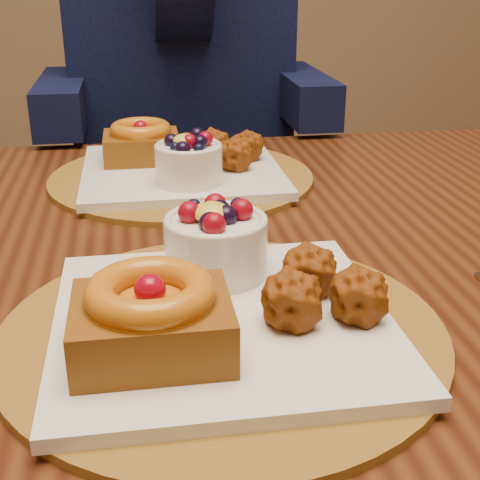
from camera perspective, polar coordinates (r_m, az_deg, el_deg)
name	(u,v)px	position (r m, az deg, el deg)	size (l,w,h in m)	color
dining_table	(198,297)	(0.81, -3.57, -4.86)	(1.60, 0.90, 0.76)	#331509
place_setting_near	(217,303)	(0.57, -1.98, -5.37)	(0.38, 0.38, 0.09)	brown
place_setting_far	(180,165)	(0.97, -5.18, 6.43)	(0.38, 0.38, 0.09)	brown
chair_far	(166,199)	(1.62, -6.30, 3.46)	(0.50, 0.50, 0.93)	black
diner	(178,21)	(1.41, -5.29, 18.15)	(0.54, 0.51, 0.88)	black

